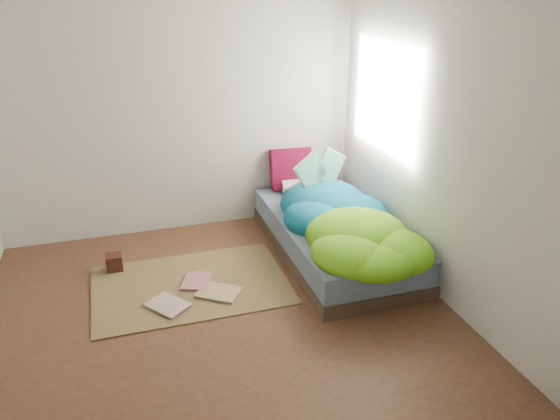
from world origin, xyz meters
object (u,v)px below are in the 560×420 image
object	(u,v)px
bed	(334,237)
floor_book_b	(183,281)
pillow_magenta	(291,169)
floor_book_a	(157,312)
open_book	(321,159)
wooden_box	(114,262)

from	to	relation	value
bed	floor_book_b	bearing A→B (deg)	-175.24
pillow_magenta	bed	bearing A→B (deg)	-78.35
pillow_magenta	floor_book_a	bearing A→B (deg)	-133.33
bed	floor_book_a	world-z (taller)	bed
pillow_magenta	open_book	bearing A→B (deg)	-75.33
open_book	floor_book_b	world-z (taller)	open_book
bed	wooden_box	distance (m)	1.99
bed	pillow_magenta	xyz separation A→B (m)	(-0.12, 0.91, 0.38)
pillow_magenta	floor_book_b	size ratio (longest dim) A/B	1.43
bed	wooden_box	world-z (taller)	bed
pillow_magenta	floor_book_a	xyz separation A→B (m)	(-1.57, -1.43, -0.53)
floor_book_b	open_book	bearing A→B (deg)	39.87
wooden_box	bed	bearing A→B (deg)	-8.39
bed	pillow_magenta	world-z (taller)	pillow_magenta
open_book	wooden_box	size ratio (longest dim) A/B	3.46
pillow_magenta	floor_book_b	xyz separation A→B (m)	(-1.31, -1.03, -0.53)
floor_book_b	wooden_box	bearing A→B (deg)	164.83
pillow_magenta	open_book	xyz separation A→B (m)	(0.10, -0.57, 0.27)
bed	wooden_box	xyz separation A→B (m)	(-1.97, 0.29, -0.09)
open_book	bed	bearing A→B (deg)	-105.38
floor_book_a	pillow_magenta	bearing A→B (deg)	5.73
pillow_magenta	open_book	world-z (taller)	open_book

